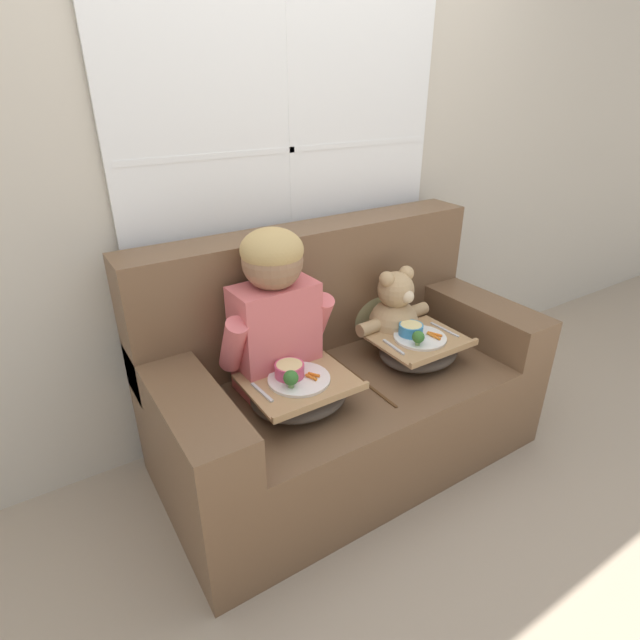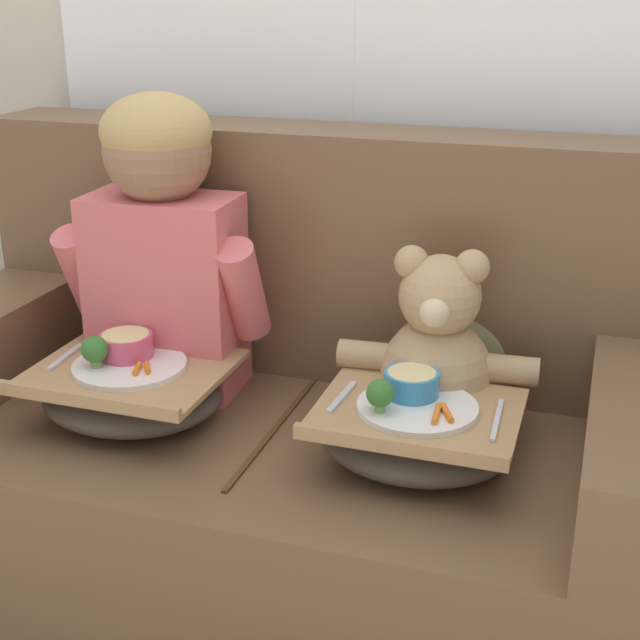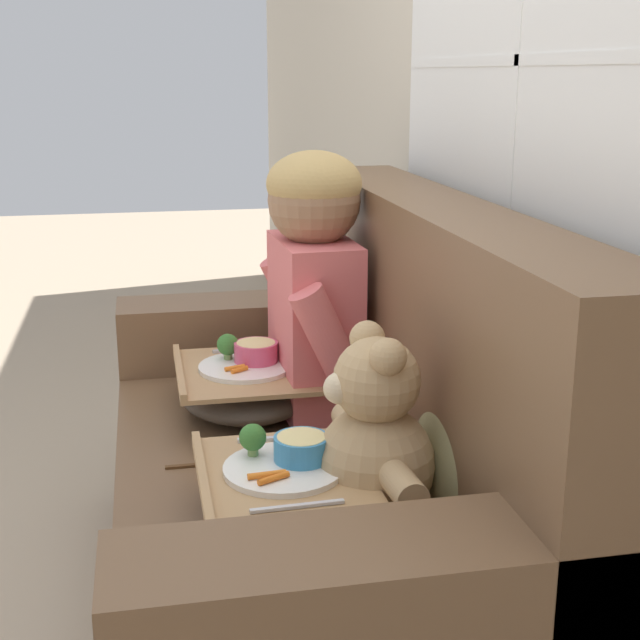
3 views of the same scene
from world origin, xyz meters
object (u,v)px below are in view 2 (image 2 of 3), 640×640
at_px(throw_pillow_behind_child, 199,298).
at_px(lap_tray_teddy, 416,433).
at_px(throw_pillow_behind_teddy, 451,327).
at_px(couch, 295,440).
at_px(child_figure, 162,232).
at_px(teddy_bear, 437,353).
at_px(lap_tray_child, 131,389).

relative_size(throw_pillow_behind_child, lap_tray_teddy, 0.89).
bearing_deg(throw_pillow_behind_teddy, throw_pillow_behind_child, 180.00).
xyz_separation_m(throw_pillow_behind_teddy, lap_tray_teddy, (-0.00, -0.35, -0.09)).
xyz_separation_m(couch, lap_tray_teddy, (0.31, -0.17, 0.16)).
bearing_deg(child_figure, throw_pillow_behind_teddy, 14.75).
bearing_deg(throw_pillow_behind_teddy, teddy_bear, -89.88).
xyz_separation_m(couch, child_figure, (-0.31, 0.01, 0.46)).
relative_size(child_figure, lap_tray_teddy, 1.72).
height_order(teddy_bear, lap_tray_child, teddy_bear).
height_order(lap_tray_child, lap_tray_teddy, lap_tray_child).
height_order(couch, teddy_bear, couch).
distance_m(throw_pillow_behind_teddy, child_figure, 0.68).
bearing_deg(lap_tray_teddy, throw_pillow_behind_child, 151.02).
distance_m(child_figure, lap_tray_child, 0.35).
relative_size(lap_tray_child, lap_tray_teddy, 1.05).
relative_size(couch, lap_tray_teddy, 4.32).
xyz_separation_m(couch, teddy_bear, (0.31, 0.01, 0.26)).
xyz_separation_m(throw_pillow_behind_child, teddy_bear, (0.63, -0.17, 0.01)).
height_order(throw_pillow_behind_teddy, child_figure, child_figure).
bearing_deg(lap_tray_child, couch, 28.27).
relative_size(throw_pillow_behind_child, lap_tray_child, 0.85).
distance_m(throw_pillow_behind_teddy, lap_tray_teddy, 0.36).
relative_size(child_figure, teddy_bear, 1.59).
bearing_deg(throw_pillow_behind_child, throw_pillow_behind_teddy, -0.00).
distance_m(throw_pillow_behind_child, child_figure, 0.27).
height_order(throw_pillow_behind_child, lap_tray_teddy, throw_pillow_behind_child).
height_order(throw_pillow_behind_child, lap_tray_child, throw_pillow_behind_child).
relative_size(couch, child_figure, 2.51).
distance_m(throw_pillow_behind_child, lap_tray_teddy, 0.72).
distance_m(throw_pillow_behind_child, throw_pillow_behind_teddy, 0.63).
relative_size(throw_pillow_behind_child, teddy_bear, 0.83).
relative_size(throw_pillow_behind_teddy, teddy_bear, 0.86).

